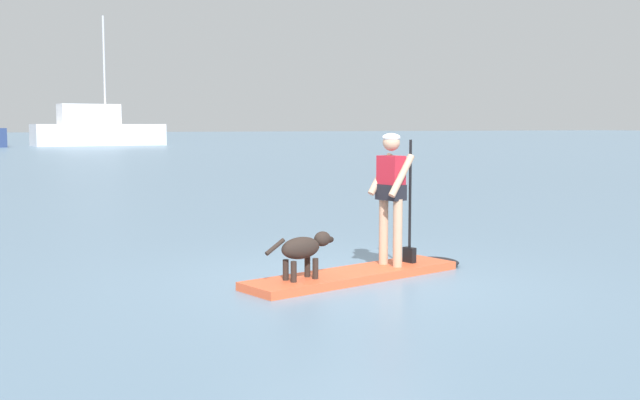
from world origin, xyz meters
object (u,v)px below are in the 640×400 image
at_px(person_paddler, 392,189).
at_px(dog, 304,249).
at_px(moored_boat_far_starboard, 97,130).
at_px(paddleboard, 367,273).

bearing_deg(person_paddler, dog, -165.53).
relative_size(dog, moored_boat_far_starboard, 0.08).
bearing_deg(paddleboard, dog, -165.53).
bearing_deg(dog, person_paddler, 14.47).
relative_size(paddleboard, moored_boat_far_starboard, 0.28).
relative_size(person_paddler, dog, 1.73).
bearing_deg(person_paddler, paddleboard, -165.53).
relative_size(paddleboard, person_paddler, 1.97).
bearing_deg(moored_boat_far_starboard, person_paddler, -95.36).
bearing_deg(moored_boat_far_starboard, paddleboard, -95.71).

